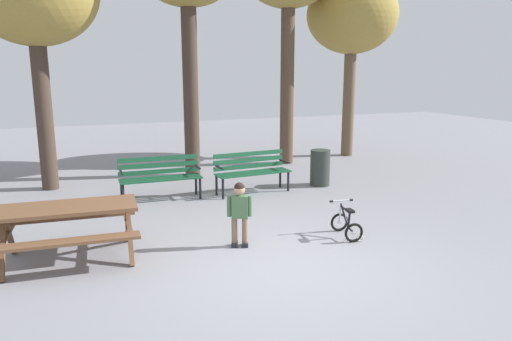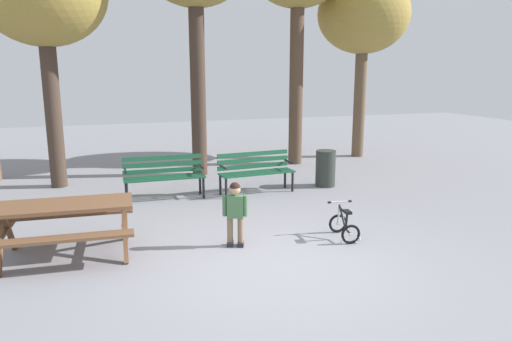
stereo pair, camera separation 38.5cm
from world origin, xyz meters
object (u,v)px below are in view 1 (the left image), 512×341
Objects in this scene: park_bench_left at (251,169)px; trash_bin at (320,168)px; park_bench_far_left at (160,174)px; child_standing at (240,210)px; kids_bicycle at (347,224)px; picnic_table at (68,218)px.

park_bench_left is 2.03× the size of trash_bin.
child_standing is at bearing -78.92° from park_bench_far_left.
picnic_table is at bearing 171.46° from kids_bicycle.
park_bench_left reaches higher than kids_bicycle.
park_bench_far_left and park_bench_left have the same top height.
park_bench_far_left reaches higher than kids_bicycle.
trash_bin is at bearing 44.47° from child_standing.
kids_bicycle is (0.39, -3.10, -0.31)m from park_bench_left.
trash_bin is at bearing 25.51° from picnic_table.
park_bench_far_left is 3.55m from trash_bin.
child_standing is at bearing -9.28° from picnic_table.
trash_bin is at bearing 0.56° from park_bench_left.
park_bench_far_left is at bearing 57.04° from picnic_table.
park_bench_far_left reaches higher than picnic_table.
picnic_table is 1.15× the size of park_bench_left.
kids_bicycle is at bearing -55.05° from park_bench_far_left.
child_standing is 1.74m from kids_bicycle.
trash_bin is at bearing 67.95° from kids_bicycle.
park_bench_left is 2.75× the size of kids_bicycle.
park_bench_left is 1.66m from trash_bin.
park_bench_far_left is 1.90m from park_bench_left.
picnic_table is 4.07m from kids_bicycle.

